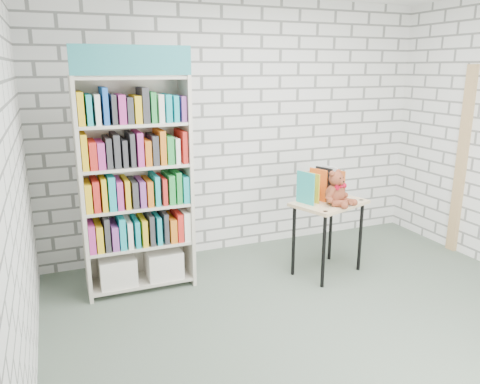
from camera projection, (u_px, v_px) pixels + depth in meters
name	position (u px, v px, depth m)	size (l,w,h in m)	color
ground	(334.00, 328.00, 3.84)	(4.50, 4.50, 0.00)	#4E5C4E
room_shell	(347.00, 108.00, 3.38)	(4.52, 4.02, 2.81)	silver
bookshelf	(136.00, 184.00, 4.31)	(1.00, 0.39, 2.25)	beige
display_table	(329.00, 212.00, 4.71)	(0.84, 0.70, 0.77)	tan
table_books	(321.00, 185.00, 4.73)	(0.54, 0.37, 0.30)	teal
teddy_bear	(337.00, 191.00, 4.55)	(0.32, 0.31, 0.34)	brown
door_trim	(461.00, 161.00, 5.22)	(0.05, 0.12, 2.10)	tan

